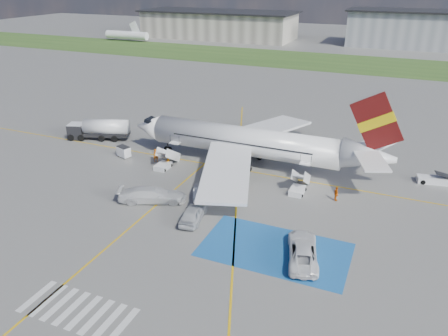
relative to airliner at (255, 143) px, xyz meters
The scene contains 22 objects.
ground 14.48m from the airliner, 96.14° to the right, with size 400.00×400.00×0.00m, color #60605E.
grass_strip 81.08m from the airliner, 91.06° to the left, with size 400.00×30.00×0.01m, color #2D4C1E.
taxiway_line_main 4.21m from the airliner, 126.97° to the right, with size 120.00×0.20×0.01m, color gold.
taxiway_line_cross 25.10m from the airliner, 105.17° to the right, with size 0.20×60.00×0.01m, color gold.
taxiway_line_diag 4.21m from the airliner, 126.97° to the right, with size 0.20×60.00×0.01m, color gold.
staging_box 20.19m from the airliner, 64.74° to the right, with size 14.00×8.00×0.01m, color #1A579D.
crosswalk 32.35m from the airliner, 95.90° to the right, with size 9.00×4.00×0.01m.
terminal_west 129.04m from the airliner, 115.97° to the left, with size 60.00×22.00×10.00m, color gray.
terminal_centre 122.43m from the airliner, 81.31° to the left, with size 48.00×18.00×12.00m, color gray.
airliner is the anchor object (origin of this frame).
airstairs_fwd 12.52m from the airliner, 154.30° to the right, with size 1.90×5.20×3.60m.
airstairs_aft 9.59m from the airliner, 35.25° to the right, with size 1.90×5.20×3.60m.
fuel_tanker 26.22m from the airliner, behind, with size 9.78×5.45×3.24m.
gpu_cart 18.95m from the airliner, 166.47° to the right, with size 2.25×1.81×1.63m.
belt_loader 23.54m from the airliner, ahead, with size 5.25×2.67×1.52m.
car_silver_a 16.47m from the airliner, 94.01° to the right, with size 2.03×5.04×1.72m, color #B2B5B9.
car_silver_b 11.78m from the airliner, 104.10° to the right, with size 1.49×4.27×1.41m, color silver.
van_white_a 21.55m from the airliner, 58.44° to the right, with size 2.60×5.65×2.12m, color silver.
van_white_b 16.24m from the airliner, 117.26° to the right, with size 2.38×5.87×2.30m, color silver.
crew_fwd 13.95m from the airliner, 162.89° to the right, with size 0.68×0.45×1.87m, color orange.
crew_nose 12.13m from the airliner, 156.34° to the right, with size 0.77×0.60×1.59m, color orange.
crew_aft 13.60m from the airliner, 25.40° to the right, with size 1.02×0.42×1.74m, color orange.
Camera 1 is at (19.23, -38.00, 24.20)m, focal length 35.00 mm.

